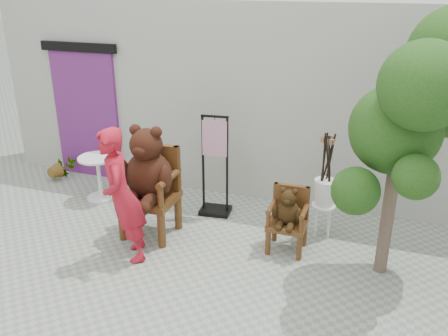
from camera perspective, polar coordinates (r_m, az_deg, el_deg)
name	(u,v)px	position (r m, az deg, el deg)	size (l,w,h in m)	color
ground_plane	(192,291)	(5.56, -3.88, -14.55)	(60.00, 60.00, 0.00)	gray
back_wall	(265,99)	(7.63, 4.94, 8.25)	(9.00, 1.00, 3.00)	#A9A89E
doorway	(87,112)	(8.49, -16.21, 6.54)	(1.40, 0.11, 2.33)	#642268
chair_big	(148,175)	(6.34, -9.08, -0.85)	(0.76, 0.82, 1.56)	#42240E
chair_small	(288,213)	(6.10, 7.72, -5.41)	(0.48, 0.48, 0.88)	#42240E
person	(122,196)	(5.84, -12.15, -3.34)	(0.62, 0.41, 1.71)	#B31627
cafe_table	(99,173)	(7.72, -14.84, -0.54)	(0.60, 0.60, 0.70)	white
display_stand	(215,177)	(6.95, -1.07, -1.07)	(0.48, 0.39, 1.51)	black
stool_bucket	(325,192)	(6.47, 12.03, -2.85)	(0.32, 0.32, 1.45)	white
tree	(427,97)	(5.43, 23.23, 7.89)	(1.58, 1.68, 3.07)	#4B382D
potted_plant	(61,167)	(8.74, -19.04, 0.07)	(0.39, 0.34, 0.43)	#14330E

